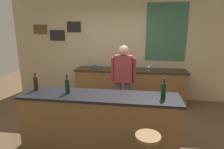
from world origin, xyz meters
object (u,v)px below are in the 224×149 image
object	(u,v)px
wine_bottle_b	(67,85)
wine_glass_c	(149,66)
bartender	(123,78)
wine_glass_b	(118,65)
wine_glass_a	(114,65)
wine_bottle_c	(164,89)
coffee_mug	(95,66)
wine_bottle_a	(36,82)

from	to	relation	value
wine_bottle_b	wine_glass_c	bearing A→B (deg)	54.81
bartender	wine_glass_b	bearing A→B (deg)	102.34
bartender	wine_glass_a	bearing A→B (deg)	108.42
wine_bottle_c	coffee_mug	distance (m)	2.60
wine_glass_a	wine_glass_c	size ratio (longest dim) A/B	1.00
wine_bottle_b	coffee_mug	world-z (taller)	wine_bottle_b
bartender	wine_glass_b	distance (m)	1.04
wine_bottle_c	wine_glass_c	world-z (taller)	wine_bottle_c
bartender	coffee_mug	distance (m)	1.36
wine_glass_a	wine_bottle_b	bearing A→B (deg)	-104.42
wine_glass_b	bartender	bearing A→B (deg)	-77.66
wine_bottle_b	coffee_mug	bearing A→B (deg)	90.49
wine_glass_a	wine_glass_c	distance (m)	0.89
wine_bottle_a	wine_bottle_b	distance (m)	0.60
wine_bottle_a	wine_bottle_c	bearing A→B (deg)	-1.91
wine_glass_c	coffee_mug	distance (m)	1.42
wine_bottle_a	wine_glass_a	size ratio (longest dim) A/B	1.97
bartender	wine_bottle_c	xyz separation A→B (m)	(0.70, -1.02, 0.12)
wine_bottle_a	coffee_mug	xyz separation A→B (m)	(0.57, 2.01, -0.11)
wine_bottle_a	wine_glass_b	bearing A→B (deg)	58.55
bartender	wine_glass_b	world-z (taller)	bartender
wine_glass_a	wine_glass_c	xyz separation A→B (m)	(0.89, 0.00, 0.00)
wine_glass_c	coffee_mug	world-z (taller)	wine_glass_c
wine_glass_a	wine_glass_b	distance (m)	0.11
coffee_mug	wine_bottle_a	bearing A→B (deg)	-105.93
wine_glass_b	wine_glass_c	world-z (taller)	same
wine_glass_a	coffee_mug	xyz separation A→B (m)	(-0.53, 0.09, -0.06)
bartender	wine_glass_c	bearing A→B (deg)	59.74
bartender	wine_bottle_b	bearing A→B (deg)	-129.42
wine_glass_b	coffee_mug	world-z (taller)	wine_glass_b
wine_bottle_b	wine_glass_c	distance (m)	2.43
wine_bottle_c	wine_bottle_a	bearing A→B (deg)	178.09
wine_bottle_b	wine_bottle_c	size ratio (longest dim) A/B	1.00
wine_glass_a	coffee_mug	size ratio (longest dim) A/B	1.24
wine_bottle_a	wine_glass_c	size ratio (longest dim) A/B	1.97
wine_bottle_a	wine_glass_a	world-z (taller)	wine_bottle_a
wine_glass_c	wine_glass_b	bearing A→B (deg)	176.70
wine_bottle_c	wine_glass_b	bearing A→B (deg)	114.36
bartender	wine_bottle_c	distance (m)	1.24
wine_glass_a	wine_glass_b	xyz separation A→B (m)	(0.10, 0.05, 0.00)
wine_bottle_c	coffee_mug	bearing A→B (deg)	126.67
wine_bottle_a	wine_glass_b	distance (m)	2.30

